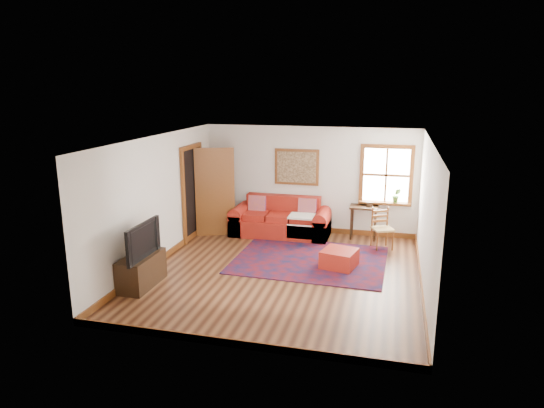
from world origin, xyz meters
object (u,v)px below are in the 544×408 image
(red_leather_sofa, at_px, (281,222))
(side_table, at_px, (364,211))
(red_ottoman, at_px, (339,259))
(ladder_back_chair, at_px, (382,227))
(media_cabinet, at_px, (141,271))

(red_leather_sofa, xyz_separation_m, side_table, (1.89, 0.22, 0.34))
(red_ottoman, bearing_deg, ladder_back_chair, 75.08)
(red_leather_sofa, bearing_deg, media_cabinet, -115.72)
(side_table, bearing_deg, media_cabinet, -133.88)
(red_ottoman, xyz_separation_m, ladder_back_chair, (0.74, 1.38, 0.30))
(side_table, distance_m, media_cabinet, 5.15)
(red_leather_sofa, relative_size, red_ottoman, 3.69)
(red_ottoman, bearing_deg, side_table, 94.10)
(side_table, bearing_deg, ladder_back_chair, -55.18)
(red_leather_sofa, bearing_deg, side_table, 6.69)
(red_leather_sofa, height_order, side_table, red_leather_sofa)
(red_leather_sofa, height_order, ladder_back_chair, red_leather_sofa)
(ladder_back_chair, bearing_deg, side_table, 124.82)
(red_leather_sofa, distance_m, media_cabinet, 3.87)
(red_leather_sofa, distance_m, side_table, 1.93)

